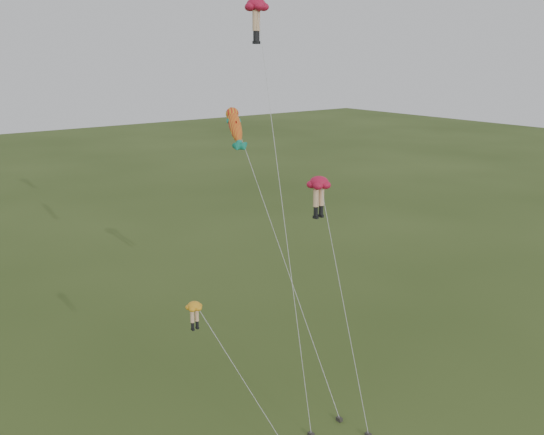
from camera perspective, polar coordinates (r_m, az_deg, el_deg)
ground at (r=38.85m, az=3.55°, el=-18.29°), size 300.00×300.00×0.00m
legs_kite_red_high at (r=40.84m, az=-1.44°, el=18.71°), size 5.07×11.62×24.82m
legs_kite_red_mid at (r=39.09m, az=4.49°, el=2.80°), size 3.72×8.73×13.80m
legs_kite_yellow at (r=32.01m, az=-6.85°, el=-9.17°), size 4.46×3.55×9.07m
fish_kite at (r=39.89m, az=-3.45°, el=8.54°), size 1.81×11.64×18.25m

